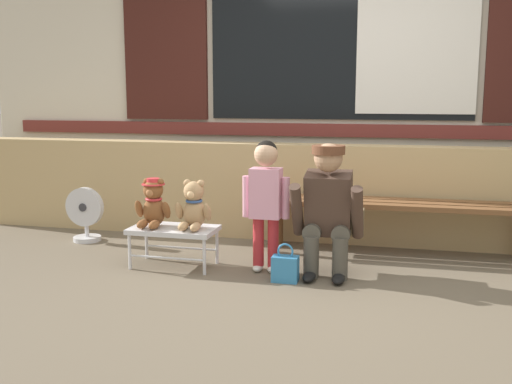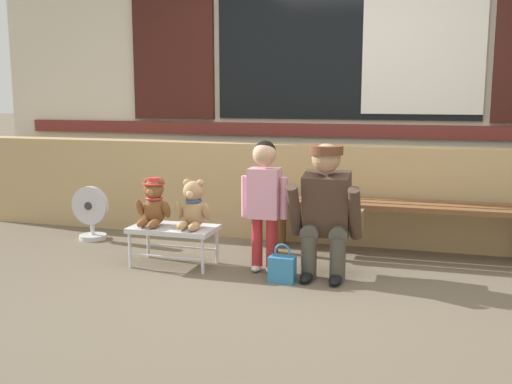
# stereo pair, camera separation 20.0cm
# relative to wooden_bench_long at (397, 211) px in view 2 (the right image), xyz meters

# --- Properties ---
(ground_plane) EXTENTS (60.00, 60.00, 0.00)m
(ground_plane) POSITION_rel_wooden_bench_long_xyz_m (-0.55, -1.06, -0.37)
(ground_plane) COLOR brown
(brick_low_wall) EXTENTS (7.04, 0.25, 0.85)m
(brick_low_wall) POSITION_rel_wooden_bench_long_xyz_m (-0.55, 0.37, 0.05)
(brick_low_wall) COLOR tan
(brick_low_wall) RESTS_ON ground
(shop_facade) EXTENTS (7.18, 0.26, 3.77)m
(shop_facade) POSITION_rel_wooden_bench_long_xyz_m (-0.55, 0.88, 1.51)
(shop_facade) COLOR beige
(shop_facade) RESTS_ON ground
(wooden_bench_long) EXTENTS (2.10, 0.40, 0.44)m
(wooden_bench_long) POSITION_rel_wooden_bench_long_xyz_m (0.00, 0.00, 0.00)
(wooden_bench_long) COLOR brown
(wooden_bench_long) RESTS_ON ground
(small_display_bench) EXTENTS (0.64, 0.36, 0.30)m
(small_display_bench) POSITION_rel_wooden_bench_long_xyz_m (-1.60, -0.72, -0.11)
(small_display_bench) COLOR silver
(small_display_bench) RESTS_ON ground
(teddy_bear_with_hat) EXTENTS (0.28, 0.27, 0.36)m
(teddy_bear_with_hat) POSITION_rel_wooden_bench_long_xyz_m (-1.76, -0.72, 0.10)
(teddy_bear_with_hat) COLOR brown
(teddy_bear_with_hat) RESTS_ON small_display_bench
(teddy_bear_plain) EXTENTS (0.28, 0.26, 0.36)m
(teddy_bear_plain) POSITION_rel_wooden_bench_long_xyz_m (-1.44, -0.72, 0.09)
(teddy_bear_plain) COLOR tan
(teddy_bear_plain) RESTS_ON small_display_bench
(child_standing) EXTENTS (0.35, 0.18, 0.96)m
(child_standing) POSITION_rel_wooden_bench_long_xyz_m (-0.90, -0.68, 0.22)
(child_standing) COLOR #B7282D
(child_standing) RESTS_ON ground
(adult_crouching) EXTENTS (0.50, 0.49, 0.95)m
(adult_crouching) POSITION_rel_wooden_bench_long_xyz_m (-0.44, -0.67, 0.11)
(adult_crouching) COLOR #4C473D
(adult_crouching) RESTS_ON ground
(handbag_on_ground) EXTENTS (0.18, 0.11, 0.27)m
(handbag_on_ground) POSITION_rel_wooden_bench_long_xyz_m (-0.71, -0.89, -0.28)
(handbag_on_ground) COLOR teal
(handbag_on_ground) RESTS_ON ground
(floor_fan) EXTENTS (0.34, 0.24, 0.48)m
(floor_fan) POSITION_rel_wooden_bench_long_xyz_m (-2.64, -0.18, -0.13)
(floor_fan) COLOR silver
(floor_fan) RESTS_ON ground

